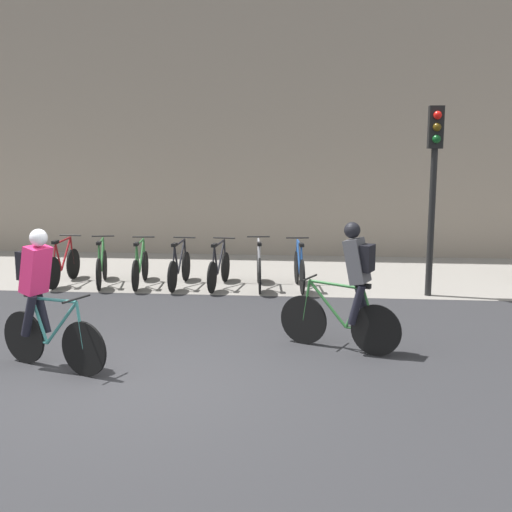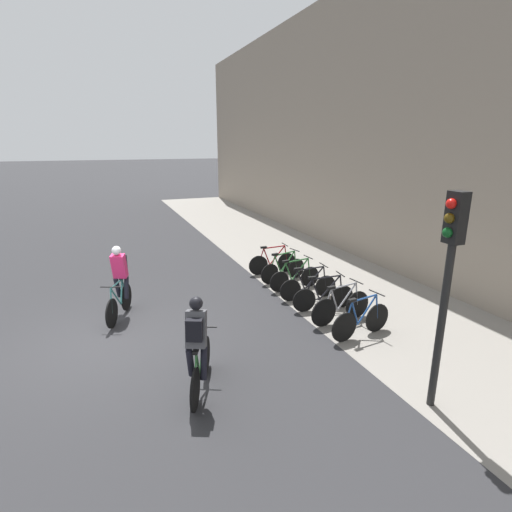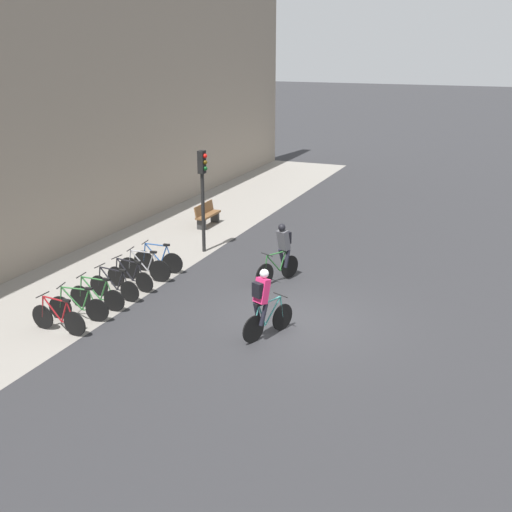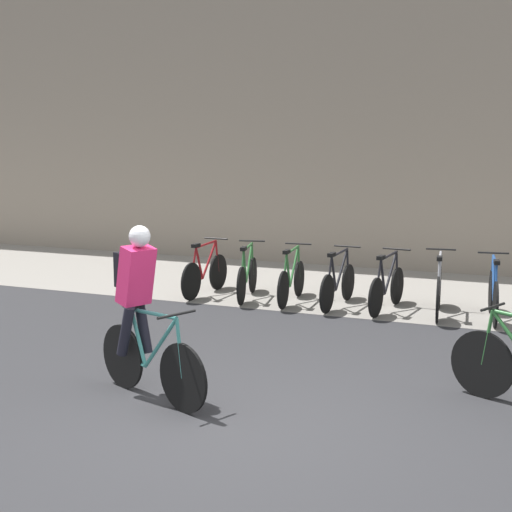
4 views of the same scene
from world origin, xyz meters
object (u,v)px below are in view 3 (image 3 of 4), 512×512
(parked_bike_0, at_px, (58,318))
(parked_bike_2, at_px, (97,296))
(parked_bike_3, at_px, (114,286))
(parked_bike_6, at_px, (158,260))
(parked_bike_1, at_px, (79,306))
(parked_bike_5, at_px, (145,268))
(cyclist_pink, at_px, (264,302))
(cyclist_grey, at_px, (282,251))
(bench, at_px, (207,214))
(parked_bike_4, at_px, (130,277))
(traffic_light_pole, at_px, (203,183))

(parked_bike_0, height_order, parked_bike_2, parked_bike_0)
(parked_bike_3, xyz_separation_m, parked_bike_6, (2.39, 0.00, 0.02))
(parked_bike_1, distance_m, parked_bike_2, 0.80)
(parked_bike_0, relative_size, parked_bike_2, 1.00)
(parked_bike_1, bearing_deg, parked_bike_0, 179.98)
(parked_bike_0, distance_m, parked_bike_1, 0.80)
(parked_bike_5, bearing_deg, cyclist_pink, -115.82)
(cyclist_grey, bearing_deg, parked_bike_0, 145.49)
(cyclist_grey, relative_size, parked_bike_3, 1.07)
(parked_bike_5, relative_size, bench, 1.15)
(cyclist_pink, relative_size, parked_bike_4, 1.08)
(parked_bike_4, bearing_deg, parked_bike_6, 0.07)
(traffic_light_pole, bearing_deg, parked_bike_1, 176.64)
(parked_bike_2, distance_m, bench, 8.64)
(cyclist_pink, distance_m, bench, 10.33)
(cyclist_pink, height_order, cyclist_grey, cyclist_grey)
(parked_bike_0, distance_m, parked_bike_3, 2.39)
(cyclist_grey, bearing_deg, parked_bike_3, 129.69)
(parked_bike_6, xyz_separation_m, traffic_light_pole, (2.43, -0.38, 2.03))
(parked_bike_4, xyz_separation_m, traffic_light_pole, (4.03, -0.38, 2.04))
(parked_bike_1, relative_size, bench, 1.10)
(parked_bike_3, xyz_separation_m, bench, (7.78, 1.00, 0.08))
(traffic_light_pole, bearing_deg, parked_bike_5, 173.33)
(parked_bike_0, height_order, parked_bike_5, parked_bike_5)
(traffic_light_pole, bearing_deg, bench, 24.96)
(traffic_light_pole, height_order, bench, traffic_light_pole)
(cyclist_grey, distance_m, parked_bike_1, 6.15)
(cyclist_pink, relative_size, parked_bike_2, 1.08)
(parked_bike_0, xyz_separation_m, parked_bike_4, (3.19, -0.00, -0.01))
(parked_bike_1, height_order, parked_bike_6, parked_bike_6)
(cyclist_grey, xyz_separation_m, parked_bike_5, (-1.58, 3.83, -0.54))
(traffic_light_pole, xyz_separation_m, bench, (2.96, 1.38, -1.96))
(parked_bike_3, height_order, traffic_light_pole, traffic_light_pole)
(cyclist_grey, xyz_separation_m, parked_bike_4, (-2.38, 3.83, -0.56))
(cyclist_grey, distance_m, parked_bike_4, 4.54)
(parked_bike_1, bearing_deg, parked_bike_5, 0.02)
(cyclist_pink, distance_m, parked_bike_5, 5.39)
(cyclist_grey, bearing_deg, bench, 46.37)
(parked_bike_1, relative_size, parked_bike_3, 0.97)
(parked_bike_2, relative_size, traffic_light_pole, 0.47)
(parked_bike_3, bearing_deg, parked_bike_0, 179.97)
(parked_bike_3, relative_size, parked_bike_6, 1.03)
(parked_bike_0, height_order, parked_bike_1, parked_bike_0)
(parked_bike_4, height_order, bench, parked_bike_4)
(cyclist_pink, distance_m, traffic_light_pole, 7.27)
(parked_bike_2, bearing_deg, traffic_light_pole, -3.83)
(parked_bike_1, distance_m, bench, 9.43)
(traffic_light_pole, bearing_deg, parked_bike_0, 177.01)
(parked_bike_2, distance_m, parked_bike_6, 3.19)
(parked_bike_5, height_order, parked_bike_6, parked_bike_5)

